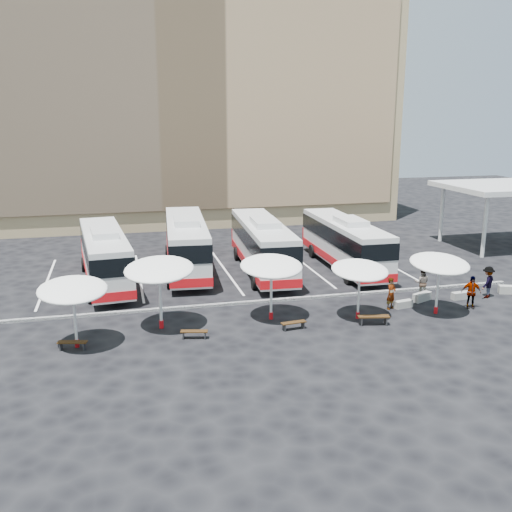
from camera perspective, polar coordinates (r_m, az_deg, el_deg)
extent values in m
plane|color=black|center=(32.95, -0.44, -5.04)|extent=(120.00, 120.00, 0.00)
cube|color=tan|center=(62.74, -7.52, 15.48)|extent=(42.00, 18.00, 25.00)
cube|color=tan|center=(53.70, -6.36, 15.25)|extent=(40.00, 0.30, 20.00)
cube|color=silver|center=(51.30, 23.90, 6.37)|extent=(10.00, 8.00, 0.40)
cylinder|color=silver|center=(46.92, 21.91, 2.73)|extent=(0.30, 0.30, 4.80)
cylinder|color=silver|center=(51.82, 18.09, 4.03)|extent=(0.30, 0.30, 4.80)
cube|color=black|center=(33.38, -0.64, -4.65)|extent=(34.00, 0.25, 0.15)
cube|color=white|center=(40.06, -20.20, -2.44)|extent=(0.15, 12.00, 0.01)
cube|color=white|center=(39.80, -11.59, -1.96)|extent=(0.15, 12.00, 0.01)
cube|color=white|center=(40.43, -3.08, -1.44)|extent=(0.15, 12.00, 0.01)
cube|color=white|center=(41.91, 5.01, -0.91)|extent=(0.15, 12.00, 0.01)
cube|color=white|center=(44.17, 12.40, -0.41)|extent=(0.15, 12.00, 0.01)
cube|color=silver|center=(38.24, -14.90, 0.14)|extent=(3.48, 11.87, 2.92)
cube|color=black|center=(38.11, -14.96, 0.99)|extent=(3.54, 11.93, 1.07)
cube|color=red|center=(38.50, -14.80, -1.41)|extent=(3.54, 11.93, 0.54)
cube|color=red|center=(44.09, -15.44, 0.94)|extent=(2.50, 0.42, 1.36)
cube|color=silver|center=(36.93, -14.94, 2.29)|extent=(1.82, 3.05, 0.39)
cylinder|color=black|center=(41.83, -16.81, -0.82)|extent=(0.43, 1.00, 0.97)
cylinder|color=black|center=(41.97, -13.50, -0.55)|extent=(0.43, 1.00, 0.97)
cylinder|color=black|center=(34.79, -16.25, -3.74)|extent=(0.43, 1.00, 0.97)
cylinder|color=black|center=(34.96, -12.26, -3.40)|extent=(0.43, 1.00, 0.97)
cube|color=silver|center=(40.22, -6.99, 1.34)|extent=(3.54, 12.53, 3.09)
cube|color=black|center=(40.09, -7.01, 2.20)|extent=(3.61, 12.60, 1.13)
cube|color=red|center=(40.48, -6.94, -0.22)|extent=(3.61, 12.60, 0.57)
cube|color=red|center=(46.43, -7.30, 2.06)|extent=(2.65, 0.41, 1.44)
cube|color=silver|center=(38.86, -6.99, 3.53)|extent=(1.89, 3.21, 0.41)
cylinder|color=black|center=(44.04, -8.81, 0.39)|extent=(0.44, 1.06, 1.03)
cylinder|color=black|center=(44.13, -5.47, 0.52)|extent=(0.44, 1.06, 1.03)
cylinder|color=black|center=(36.57, -8.65, -2.42)|extent=(0.44, 1.06, 1.03)
cylinder|color=black|center=(36.68, -4.62, -2.25)|extent=(0.44, 1.06, 1.03)
cube|color=silver|center=(39.61, 0.63, 1.20)|extent=(3.28, 12.29, 3.04)
cube|color=black|center=(39.48, 0.63, 2.06)|extent=(3.34, 12.35, 1.11)
cube|color=red|center=(39.88, 0.62, -0.36)|extent=(3.34, 12.35, 0.56)
cube|color=red|center=(45.62, -0.82, 1.93)|extent=(2.60, 0.36, 1.42)
cube|color=silver|center=(38.29, 0.92, 3.38)|extent=(1.80, 3.13, 0.41)
cylinder|color=black|center=(43.15, -1.92, 0.26)|extent=(0.42, 1.03, 1.01)
cylinder|color=black|center=(43.58, 1.37, 0.40)|extent=(0.42, 1.03, 1.01)
cylinder|color=black|center=(35.91, -0.14, -2.58)|extent=(0.42, 1.03, 1.01)
cylinder|color=black|center=(36.42, 3.79, -2.37)|extent=(0.42, 1.03, 1.01)
cube|color=silver|center=(41.10, 8.85, 1.42)|extent=(2.67, 11.83, 2.95)
cube|color=black|center=(40.97, 8.88, 2.22)|extent=(2.73, 11.89, 1.08)
cube|color=red|center=(41.34, 8.79, -0.05)|extent=(2.73, 11.89, 0.54)
cube|color=red|center=(46.65, 6.17, 2.08)|extent=(2.52, 0.24, 1.38)
cube|color=silver|center=(39.87, 9.45, 3.46)|extent=(1.62, 2.97, 0.39)
cylinder|color=black|center=(44.14, 5.66, 0.49)|extent=(0.36, 0.99, 0.98)
cylinder|color=black|center=(44.97, 8.64, 0.65)|extent=(0.36, 0.99, 0.98)
cylinder|color=black|center=(37.46, 9.21, -2.08)|extent=(0.36, 0.99, 0.98)
cylinder|color=black|center=(38.43, 12.61, -1.83)|extent=(0.36, 0.99, 0.98)
cylinder|color=silver|center=(28.20, -17.65, -6.04)|extent=(0.15, 0.15, 2.81)
cylinder|color=red|center=(28.63, -17.47, -8.33)|extent=(0.23, 0.23, 0.38)
ellipsoid|color=white|center=(27.76, -17.87, -3.21)|extent=(3.59, 3.62, 0.96)
cylinder|color=silver|center=(29.59, -9.54, -4.31)|extent=(0.18, 0.18, 3.10)
cylinder|color=red|center=(30.04, -9.43, -6.75)|extent=(0.28, 0.28, 0.41)
ellipsoid|color=white|center=(29.14, -9.66, -1.31)|extent=(4.39, 4.42, 1.06)
cylinder|color=silver|center=(30.50, 1.53, -3.74)|extent=(0.14, 0.14, 2.92)
cylinder|color=red|center=(30.91, 1.51, -5.97)|extent=(0.22, 0.22, 0.39)
ellipsoid|color=white|center=(30.07, 1.54, -1.00)|extent=(3.43, 3.47, 1.00)
cylinder|color=silver|center=(31.13, 10.23, -3.83)|extent=(0.13, 0.13, 2.67)
cylinder|color=red|center=(31.50, 10.14, -5.84)|extent=(0.20, 0.20, 0.36)
ellipsoid|color=white|center=(30.74, 10.34, -1.38)|extent=(3.05, 3.09, 0.92)
cylinder|color=silver|center=(32.91, 17.69, -3.17)|extent=(0.13, 0.13, 2.82)
cylinder|color=red|center=(33.28, 17.54, -5.18)|extent=(0.21, 0.21, 0.38)
ellipsoid|color=white|center=(32.53, 17.88, -0.71)|extent=(3.20, 3.24, 0.97)
cube|color=black|center=(28.29, -17.90, -8.19)|extent=(1.42, 0.68, 0.05)
cube|color=black|center=(28.54, -18.93, -8.53)|extent=(0.14, 0.35, 0.37)
cube|color=black|center=(28.21, -16.79, -8.63)|extent=(0.14, 0.35, 0.37)
cube|color=black|center=(28.41, -6.20, -7.49)|extent=(1.38, 0.65, 0.05)
cube|color=black|center=(28.54, -7.27, -7.86)|extent=(0.13, 0.34, 0.36)
cube|color=black|center=(28.44, -5.11, -7.89)|extent=(0.13, 0.34, 0.36)
cube|color=black|center=(29.46, 3.78, -6.65)|extent=(1.36, 0.51, 0.05)
cube|color=black|center=(29.33, 2.83, -7.15)|extent=(0.09, 0.34, 0.35)
cube|color=black|center=(29.74, 4.71, -6.88)|extent=(0.09, 0.34, 0.35)
cube|color=black|center=(30.60, 11.69, -5.94)|extent=(1.70, 0.77, 0.07)
cube|color=black|center=(30.54, 10.46, -6.42)|extent=(0.15, 0.42, 0.44)
cube|color=black|center=(30.84, 12.86, -6.34)|extent=(0.15, 0.42, 0.44)
cube|color=gray|center=(33.74, 14.52, -4.67)|extent=(1.16, 0.57, 0.42)
cube|color=gray|center=(35.21, 16.27, -3.95)|extent=(1.36, 0.91, 0.49)
cube|color=gray|center=(36.27, 19.80, -3.74)|extent=(1.19, 0.50, 0.43)
cube|color=gray|center=(38.47, 24.05, -3.10)|extent=(1.39, 0.90, 0.50)
imported|color=black|center=(33.14, 13.36, -3.67)|extent=(0.79, 0.70, 1.82)
imported|color=black|center=(35.77, 16.32, -2.58)|extent=(1.08, 1.00, 1.78)
imported|color=black|center=(34.57, 20.72, -3.41)|extent=(1.20, 0.82, 1.89)
imported|color=black|center=(36.95, 22.12, -2.43)|extent=(1.43, 1.28, 1.92)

